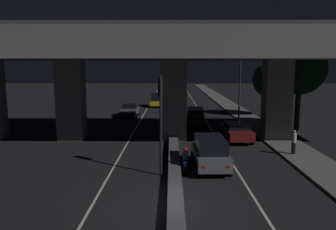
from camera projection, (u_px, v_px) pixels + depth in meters
name	position (u px, v px, depth m)	size (l,w,h in m)	color
ground_plane	(175.00, 207.00, 13.84)	(200.00, 200.00, 0.00)	black
lane_line_left_inner	(148.00, 106.00, 48.49)	(0.12, 126.00, 0.00)	beige
lane_line_right_inner	(196.00, 106.00, 48.42)	(0.12, 126.00, 0.00)	beige
median_divider	(172.00, 105.00, 48.43)	(0.68, 126.00, 0.40)	#4C4C51
sidewalk_right	(240.00, 113.00, 41.44)	(2.80, 126.00, 0.12)	#5B5956
elevated_overpass	(169.00, 51.00, 25.55)	(35.49, 10.16, 9.38)	slate
traffic_light_left_of_median	(161.00, 108.00, 17.39)	(0.30, 0.49, 5.43)	black
street_lamp	(237.00, 80.00, 35.59)	(2.03, 0.32, 7.43)	#2D2D30
car_grey_lead	(210.00, 152.00, 18.92)	(2.07, 4.11, 1.81)	#515459
car_dark_red_second	(236.00, 131.00, 26.04)	(2.18, 4.52, 1.46)	#591414
car_dark_green_third	(195.00, 117.00, 32.50)	(2.09, 4.64, 1.74)	black
car_grey_lead_oncoming	(130.00, 110.00, 38.64)	(2.10, 4.09, 1.41)	#515459
car_taxi_yellow_second_oncoming	(158.00, 100.00, 47.82)	(2.05, 4.05, 1.93)	gold
motorcycle_blue_filtering_near	(185.00, 161.00, 18.45)	(0.32, 1.76, 1.38)	black
motorcycle_red_filtering_mid	(185.00, 132.00, 26.60)	(0.33, 1.82, 1.42)	black
motorcycle_white_filtering_far	(180.00, 118.00, 33.94)	(0.33, 1.97, 1.41)	black
pedestrian_on_sidewalk	(294.00, 142.00, 21.61)	(0.31, 0.31, 1.61)	black
roadside_tree_kerbside_near	(300.00, 69.00, 28.34)	(4.54, 4.54, 7.96)	#2D2116
roadside_tree_kerbside_mid	(271.00, 80.00, 38.29)	(4.31, 4.31, 6.46)	#2D2116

